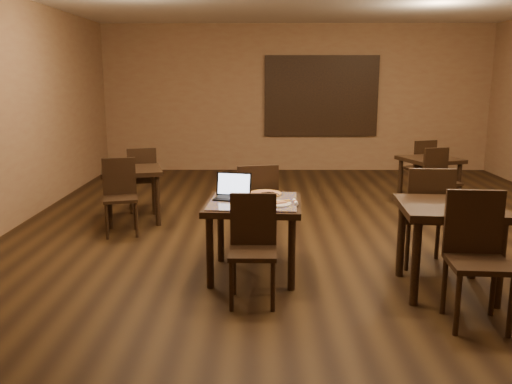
{
  "coord_description": "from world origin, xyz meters",
  "views": [
    {
      "loc": [
        -0.78,
        -6.38,
        1.95
      ],
      "look_at": [
        -0.81,
        -1.23,
        0.85
      ],
      "focal_mm": 38.0,
      "sensor_mm": 36.0,
      "label": 1
    }
  ],
  "objects_px": {
    "other_table_b_chair_near": "(120,192)",
    "other_table_c": "(449,219)",
    "laptop": "(234,192)",
    "other_table_b_chair_far": "(142,176)",
    "pizza_pan": "(266,195)",
    "other_table_c_chair_near": "(476,250)",
    "other_table_c_chair_far": "(427,212)",
    "other_table_a_chair_near": "(439,177)",
    "chair_main_far": "(256,204)",
    "other_table_b": "(132,178)",
    "other_table_a_chair_far": "(421,165)",
    "chair_main_near": "(253,242)",
    "tiled_table": "(254,211)",
    "other_table_a": "(430,166)"
  },
  "relations": [
    {
      "from": "other_table_b_chair_far",
      "to": "other_table_a",
      "type": "bearing_deg",
      "value": 171.71
    },
    {
      "from": "other_table_a_chair_far",
      "to": "other_table_c_chair_near",
      "type": "height_order",
      "value": "other_table_c_chair_near"
    },
    {
      "from": "chair_main_near",
      "to": "other_table_b_chair_near",
      "type": "bearing_deg",
      "value": 130.01
    },
    {
      "from": "tiled_table",
      "to": "laptop",
      "type": "bearing_deg",
      "value": 155.36
    },
    {
      "from": "laptop",
      "to": "other_table_b_chair_near",
      "type": "xyz_separation_m",
      "value": [
        -1.49,
        1.37,
        -0.29
      ]
    },
    {
      "from": "pizza_pan",
      "to": "other_table_a",
      "type": "bearing_deg",
      "value": 48.1
    },
    {
      "from": "other_table_a",
      "to": "tiled_table",
      "type": "bearing_deg",
      "value": -149.74
    },
    {
      "from": "other_table_c_chair_near",
      "to": "other_table_a_chair_near",
      "type": "bearing_deg",
      "value": 80.7
    },
    {
      "from": "chair_main_near",
      "to": "other_table_a_chair_near",
      "type": "distance_m",
      "value": 4.13
    },
    {
      "from": "tiled_table",
      "to": "laptop",
      "type": "height_order",
      "value": "laptop"
    },
    {
      "from": "chair_main_far",
      "to": "other_table_a_chair_near",
      "type": "distance_m",
      "value": 3.27
    },
    {
      "from": "pizza_pan",
      "to": "other_table_a_chair_far",
      "type": "distance_m",
      "value": 4.29
    },
    {
      "from": "other_table_b_chair_far",
      "to": "other_table_b_chair_near",
      "type": "bearing_deg",
      "value": 72.75
    },
    {
      "from": "tiled_table",
      "to": "other_table_b_chair_near",
      "type": "bearing_deg",
      "value": 142.47
    },
    {
      "from": "chair_main_far",
      "to": "other_table_b",
      "type": "relative_size",
      "value": 1.07
    },
    {
      "from": "chair_main_far",
      "to": "other_table_a_chair_near",
      "type": "height_order",
      "value": "chair_main_far"
    },
    {
      "from": "chair_main_far",
      "to": "other_table_c_chair_far",
      "type": "bearing_deg",
      "value": 154.96
    },
    {
      "from": "other_table_b_chair_near",
      "to": "other_table_c",
      "type": "distance_m",
      "value": 3.96
    },
    {
      "from": "other_table_b_chair_near",
      "to": "other_table_c",
      "type": "height_order",
      "value": "other_table_b_chair_near"
    },
    {
      "from": "other_table_a_chair_far",
      "to": "pizza_pan",
      "type": "bearing_deg",
      "value": 33.94
    },
    {
      "from": "other_table_b_chair_near",
      "to": "chair_main_near",
      "type": "bearing_deg",
      "value": -66.02
    },
    {
      "from": "chair_main_far",
      "to": "chair_main_near",
      "type": "bearing_deg",
      "value": 77.03
    },
    {
      "from": "chair_main_near",
      "to": "pizza_pan",
      "type": "xyz_separation_m",
      "value": [
        0.12,
        0.86,
        0.23
      ]
    },
    {
      "from": "pizza_pan",
      "to": "other_table_b",
      "type": "height_order",
      "value": "pizza_pan"
    },
    {
      "from": "pizza_pan",
      "to": "other_table_c_chair_near",
      "type": "bearing_deg",
      "value": -37.27
    },
    {
      "from": "chair_main_far",
      "to": "other_table_a_chair_far",
      "type": "bearing_deg",
      "value": -143.71
    },
    {
      "from": "other_table_c",
      "to": "other_table_a_chair_far",
      "type": "bearing_deg",
      "value": 81.47
    },
    {
      "from": "chair_main_near",
      "to": "other_table_a_chair_far",
      "type": "relative_size",
      "value": 1.01
    },
    {
      "from": "laptop",
      "to": "other_table_b_chair_near",
      "type": "bearing_deg",
      "value": 150.45
    },
    {
      "from": "chair_main_far",
      "to": "other_table_a",
      "type": "relative_size",
      "value": 1.04
    },
    {
      "from": "other_table_b_chair_far",
      "to": "pizza_pan",
      "type": "bearing_deg",
      "value": 112.02
    },
    {
      "from": "other_table_c_chair_near",
      "to": "other_table_c_chair_far",
      "type": "bearing_deg",
      "value": 95.08
    },
    {
      "from": "other_table_b_chair_near",
      "to": "other_table_c_chair_far",
      "type": "distance_m",
      "value": 3.69
    },
    {
      "from": "other_table_b_chair_near",
      "to": "other_table_c",
      "type": "bearing_deg",
      "value": -43.52
    },
    {
      "from": "chair_main_far",
      "to": "other_table_c",
      "type": "height_order",
      "value": "chair_main_far"
    },
    {
      "from": "other_table_a_chair_near",
      "to": "other_table_b_chair_near",
      "type": "relative_size",
      "value": 0.99
    },
    {
      "from": "other_table_a",
      "to": "other_table_b",
      "type": "distance_m",
      "value": 4.49
    },
    {
      "from": "other_table_c_chair_far",
      "to": "other_table_a_chair_near",
      "type": "bearing_deg",
      "value": -106.38
    },
    {
      "from": "laptop",
      "to": "other_table_b_chair_far",
      "type": "xyz_separation_m",
      "value": [
        -1.45,
        2.48,
        -0.29
      ]
    },
    {
      "from": "other_table_b",
      "to": "other_table_c_chair_near",
      "type": "bearing_deg",
      "value": -56.53
    },
    {
      "from": "other_table_c",
      "to": "other_table_c_chair_near",
      "type": "height_order",
      "value": "other_table_c_chair_near"
    },
    {
      "from": "other_table_a",
      "to": "other_table_c_chair_far",
      "type": "bearing_deg",
      "value": -126.39
    },
    {
      "from": "other_table_a",
      "to": "other_table_a_chair_near",
      "type": "relative_size",
      "value": 1.05
    },
    {
      "from": "other_table_c_chair_near",
      "to": "other_table_c_chair_far",
      "type": "relative_size",
      "value": 1.0
    },
    {
      "from": "pizza_pan",
      "to": "other_table_c_chair_far",
      "type": "xyz_separation_m",
      "value": [
        1.65,
        -0.03,
        -0.17
      ]
    },
    {
      "from": "pizza_pan",
      "to": "other_table_a_chair_near",
      "type": "relative_size",
      "value": 0.38
    },
    {
      "from": "other_table_a_chair_near",
      "to": "other_table_c",
      "type": "bearing_deg",
      "value": -125.4
    },
    {
      "from": "other_table_a",
      "to": "other_table_c",
      "type": "distance_m",
      "value": 3.62
    },
    {
      "from": "chair_main_near",
      "to": "other_table_a_chair_far",
      "type": "height_order",
      "value": "chair_main_near"
    },
    {
      "from": "chair_main_near",
      "to": "tiled_table",
      "type": "bearing_deg",
      "value": 91.14
    }
  ]
}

